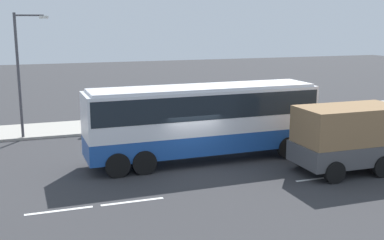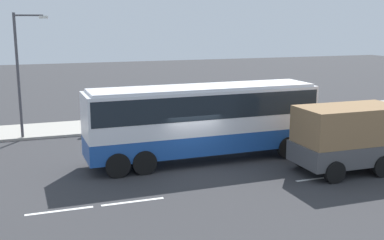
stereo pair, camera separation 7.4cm
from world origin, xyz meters
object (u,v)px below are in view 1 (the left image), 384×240
Objects in this scene: cargo_truck at (366,135)px; street_lamp at (22,67)px; coach_bus at (203,115)px; car_silver_hatch at (323,119)px; pedestrian_near_curb at (92,116)px; pedestrian_at_crossing at (123,113)px.

street_lamp is (-14.71, 11.13, 2.59)m from cargo_truck.
car_silver_hatch is (9.14, 3.30, -1.45)m from coach_bus.
coach_bus is 2.45× the size of car_silver_hatch.
car_silver_hatch is at bearing -13.08° from street_lamp.
cargo_truck is 15.77m from pedestrian_near_curb.
coach_bus reaches higher than cargo_truck.
pedestrian_near_curb is 0.24× the size of street_lamp.
pedestrian_at_crossing is 6.72m from street_lamp.
cargo_truck reaches higher than pedestrian_at_crossing.
coach_bus is at bearing -0.06° from pedestrian_at_crossing.
street_lamp is at bearing 119.38° from pedestrian_near_curb.
pedestrian_near_curb is at bearing -87.35° from pedestrian_at_crossing.
car_silver_hatch is 2.80× the size of pedestrian_near_curb.
coach_bus is 7.29× the size of pedestrian_at_crossing.
cargo_truck is 7.61m from car_silver_hatch.
cargo_truck reaches higher than pedestrian_near_curb.
coach_bus is 8.66m from pedestrian_at_crossing.
coach_bus is 6.86× the size of pedestrian_near_curb.
pedestrian_near_curb is (-4.38, 7.56, -1.16)m from coach_bus.
pedestrian_at_crossing is at bearing -45.81° from pedestrian_near_curb.
cargo_truck reaches higher than car_silver_hatch.
cargo_truck is at bearing -111.83° from car_silver_hatch.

